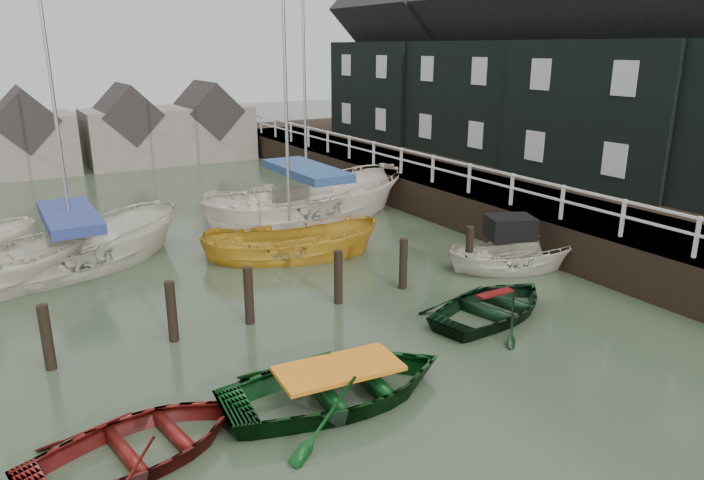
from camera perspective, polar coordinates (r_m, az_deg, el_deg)
ground at (r=13.19m, az=0.69°, el=-11.14°), size 120.00×120.00×0.00m
pier at (r=25.86m, az=7.11°, el=4.65°), size 3.04×32.00×2.70m
land_strip at (r=29.65m, az=15.58°, el=4.35°), size 14.00×38.00×1.50m
quay_houses at (r=28.08m, az=18.54°, el=15.14°), size 6.52×28.14×10.01m
mooring_pilings at (r=14.97m, az=-9.02°, el=-5.66°), size 13.72×0.22×1.80m
far_sheds at (r=36.83m, az=-19.97°, el=9.30°), size 14.00×4.08×4.39m
rowboat_red at (r=11.08m, az=-18.56°, el=-18.23°), size 4.02×3.18×0.75m
rowboat_green at (r=11.97m, az=-1.19°, el=-14.34°), size 4.63×3.49×0.90m
rowboat_dkgreen at (r=15.73m, az=12.74°, el=-6.72°), size 4.31×3.50×0.79m
motorboat at (r=18.95m, az=14.32°, el=-2.30°), size 4.13×2.82×2.32m
sailboat_b at (r=20.18m, az=-23.77°, el=-2.22°), size 7.34×4.62×10.79m
sailboat_c at (r=19.60m, az=-5.61°, el=-1.47°), size 5.82×3.86×10.70m
sailboat_d at (r=23.88m, az=-4.08°, el=2.08°), size 8.21×3.11×13.29m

